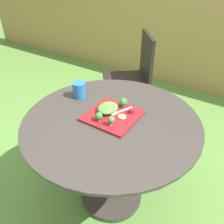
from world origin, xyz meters
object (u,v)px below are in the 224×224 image
at_px(salad_plate, 113,115).
at_px(patio_chair, 135,72).
at_px(fork, 119,112).
at_px(drinking_glass, 79,91).

bearing_deg(salad_plate, patio_chair, 110.78).
relative_size(salad_plate, fork, 1.98).
relative_size(patio_chair, fork, 6.13).
relative_size(patio_chair, drinking_glass, 8.59).
relative_size(salad_plate, drinking_glass, 2.78).
height_order(salad_plate, drinking_glass, drinking_glass).
xyz_separation_m(patio_chair, salad_plate, (0.37, -0.98, 0.19)).
height_order(patio_chair, fork, patio_chair).
height_order(drinking_glass, fork, drinking_glass).
bearing_deg(fork, drinking_glass, 175.03).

